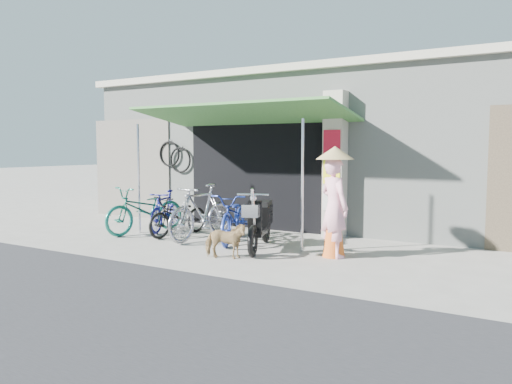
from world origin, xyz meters
The scene contains 13 objects.
ground centered at (0.00, 0.00, 0.00)m, with size 80.00×80.00×0.00m, color #9A958B.
bicycle_shop centered at (0.00, 5.09, 1.83)m, with size 12.30×5.30×3.66m.
shop_pillar centered at (0.85, 2.45, 1.50)m, with size 0.42×0.44×3.00m.
awning centered at (-0.90, 1.63, 2.51)m, with size 4.60×1.88×2.72m.
neighbour_left centered at (-5.00, 2.59, 1.30)m, with size 2.60×0.06×2.60m, color #6B665B.
bike_teal centered at (-2.86, 0.80, 0.51)m, with size 0.68×1.95×1.02m, color #176B58.
bike_blue centered at (-2.67, 1.22, 0.45)m, with size 0.43×1.51×0.91m, color navy.
bike_black centered at (-2.03, 0.91, 0.42)m, with size 0.56×1.61×0.85m, color black.
bike_silver centered at (-1.34, 0.78, 0.56)m, with size 0.53×1.87×1.12m, color #AFAFB4.
bike_navy centered at (-0.64, 0.91, 0.48)m, with size 0.64×1.85×0.97m, color #21369A.
street_dog centered at (0.05, -0.44, 0.31)m, with size 0.33×0.72×0.61m, color tan.
moped centered at (0.14, 0.57, 0.49)m, with size 0.85×1.85×1.08m.
nun centered at (1.55, 0.62, 0.92)m, with size 0.74×0.67×1.88m.
Camera 1 is at (4.65, -7.24, 1.84)m, focal length 35.00 mm.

